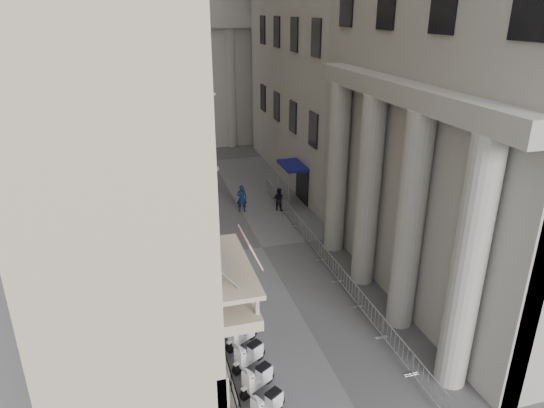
{
  "coord_description": "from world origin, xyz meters",
  "views": [
    {
      "loc": [
        -6.7,
        -6.8,
        13.71
      ],
      "look_at": [
        -0.49,
        15.2,
        4.5
      ],
      "focal_mm": 32.0,
      "sensor_mm": 36.0,
      "label": 1
    }
  ],
  "objects_px": {
    "security_tent": "(190,163)",
    "pedestrian_a": "(242,198)",
    "street_lamp": "(183,145)",
    "pedestrian_b": "(279,199)",
    "info_kiosk": "(210,263)"
  },
  "relations": [
    {
      "from": "security_tent",
      "to": "pedestrian_a",
      "type": "xyz_separation_m",
      "value": [
        3.03,
        -4.7,
        -1.54
      ]
    },
    {
      "from": "security_tent",
      "to": "pedestrian_a",
      "type": "relative_size",
      "value": 1.86
    },
    {
      "from": "pedestrian_a",
      "to": "security_tent",
      "type": "bearing_deg",
      "value": -43.87
    },
    {
      "from": "street_lamp",
      "to": "security_tent",
      "type": "bearing_deg",
      "value": 82.23
    },
    {
      "from": "security_tent",
      "to": "pedestrian_a",
      "type": "bearing_deg",
      "value": -57.17
    },
    {
      "from": "street_lamp",
      "to": "pedestrian_b",
      "type": "relative_size",
      "value": 5.11
    },
    {
      "from": "security_tent",
      "to": "info_kiosk",
      "type": "bearing_deg",
      "value": -92.85
    },
    {
      "from": "pedestrian_b",
      "to": "pedestrian_a",
      "type": "bearing_deg",
      "value": 31.56
    },
    {
      "from": "pedestrian_a",
      "to": "pedestrian_b",
      "type": "bearing_deg",
      "value": -175.73
    },
    {
      "from": "pedestrian_b",
      "to": "security_tent",
      "type": "bearing_deg",
      "value": -1.4
    },
    {
      "from": "street_lamp",
      "to": "info_kiosk",
      "type": "bearing_deg",
      "value": -85.21
    },
    {
      "from": "street_lamp",
      "to": "pedestrian_a",
      "type": "height_order",
      "value": "street_lamp"
    },
    {
      "from": "pedestrian_a",
      "to": "pedestrian_b",
      "type": "distance_m",
      "value": 2.7
    },
    {
      "from": "info_kiosk",
      "to": "pedestrian_a",
      "type": "relative_size",
      "value": 0.85
    },
    {
      "from": "pedestrian_a",
      "to": "pedestrian_b",
      "type": "height_order",
      "value": "pedestrian_a"
    }
  ]
}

